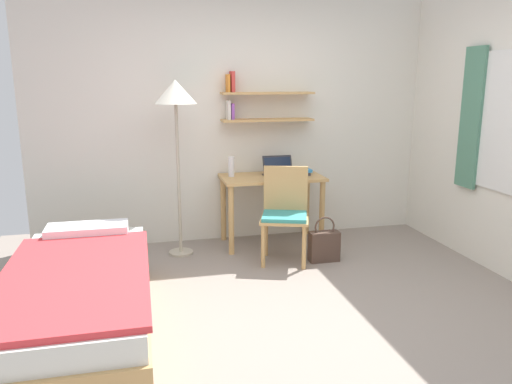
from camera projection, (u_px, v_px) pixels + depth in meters
ground_plane at (300, 319)px, 3.60m from camera, size 5.28×5.28×0.00m
wall_back at (243, 118)px, 5.22m from camera, size 4.40×0.27×2.60m
bed at (80, 299)px, 3.37m from camera, size 0.94×2.03×0.54m
desk at (272, 189)px, 5.13m from camera, size 1.05×0.56×0.73m
desk_chair at (285, 210)px, 4.67m from camera, size 0.55×0.52×0.90m
standing_lamp at (176, 102)px, 4.61m from camera, size 0.40×0.40×1.71m
laptop at (278, 171)px, 5.13m from camera, size 0.32×0.21×0.20m
water_bottle at (231, 167)px, 5.05m from camera, size 0.06×0.06×0.21m
book_stack at (301, 171)px, 5.19m from camera, size 0.18×0.21×0.06m
handbag at (324, 245)px, 4.71m from camera, size 0.29×0.13×0.44m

